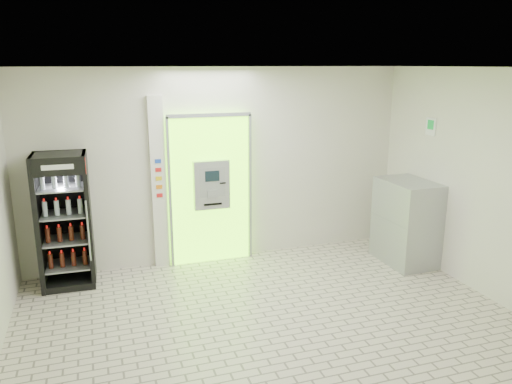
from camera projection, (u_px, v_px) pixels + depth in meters
name	position (u px, v px, depth m)	size (l,w,h in m)	color
ground	(277.00, 332.00, 5.83)	(6.00, 6.00, 0.00)	#BCAE9C
room_shell	(278.00, 178.00, 5.37)	(6.00, 6.00, 6.00)	silver
atm_assembly	(210.00, 188.00, 7.70)	(1.30, 0.24, 2.33)	#77F615
pillar	(159.00, 184.00, 7.46)	(0.22, 0.11, 2.60)	silver
beverage_cooler	(65.00, 223.00, 6.91)	(0.72, 0.68, 1.87)	black
steel_cabinet	(406.00, 222.00, 7.75)	(0.68, 0.99, 1.31)	#9C9FA3
exit_sign	(431.00, 127.00, 7.50)	(0.02, 0.22, 0.26)	white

